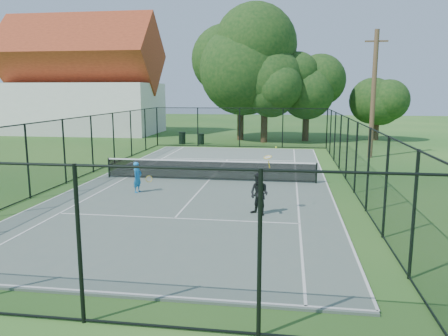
# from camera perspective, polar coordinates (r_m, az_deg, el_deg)

# --- Properties ---
(ground) EXTENTS (120.00, 120.00, 0.00)m
(ground) POSITION_cam_1_polar(r_m,az_deg,el_deg) (20.81, -1.96, -1.75)
(ground) COLOR #23591E
(tennis_court) EXTENTS (11.00, 24.00, 0.06)m
(tennis_court) POSITION_cam_1_polar(r_m,az_deg,el_deg) (20.80, -1.96, -1.67)
(tennis_court) COLOR slate
(tennis_court) RESTS_ON ground
(tennis_net) EXTENTS (10.08, 0.08, 0.95)m
(tennis_net) POSITION_cam_1_polar(r_m,az_deg,el_deg) (20.69, -1.97, -0.18)
(tennis_net) COLOR black
(tennis_net) RESTS_ON tennis_court
(fence) EXTENTS (13.10, 26.10, 3.00)m
(fence) POSITION_cam_1_polar(r_m,az_deg,el_deg) (20.55, -1.98, 2.35)
(fence) COLOR black
(fence) RESTS_ON ground
(tree_near_left) EXTENTS (7.71, 7.71, 10.06)m
(tree_near_left) POSITION_cam_1_polar(r_m,az_deg,el_deg) (38.30, 2.21, 12.94)
(tree_near_left) COLOR #332114
(tree_near_left) RESTS_ON ground
(tree_near_mid) EXTENTS (5.59, 5.59, 7.31)m
(tree_near_mid) POSITION_cam_1_polar(r_m,az_deg,el_deg) (36.51, 5.34, 10.39)
(tree_near_mid) COLOR #332114
(tree_near_mid) RESTS_ON ground
(tree_near_right) EXTENTS (5.11, 5.11, 7.05)m
(tree_near_right) POSITION_cam_1_polar(r_m,az_deg,el_deg) (38.17, 10.77, 10.20)
(tree_near_right) COLOR #332114
(tree_near_right) RESTS_ON ground
(tree_far_right) EXTENTS (4.24, 4.24, 5.61)m
(tree_far_right) POSITION_cam_1_polar(r_m,az_deg,el_deg) (40.28, 19.39, 8.37)
(tree_far_right) COLOR #332114
(tree_far_right) RESTS_ON ground
(building) EXTENTS (15.30, 8.15, 11.87)m
(building) POSITION_cam_1_polar(r_m,az_deg,el_deg) (46.85, -18.09, 10.39)
(building) COLOR silver
(building) RESTS_ON ground
(trash_bin_left) EXTENTS (0.58, 0.58, 0.96)m
(trash_bin_left) POSITION_cam_1_polar(r_m,az_deg,el_deg) (35.67, -5.49, 3.94)
(trash_bin_left) COLOR black
(trash_bin_left) RESTS_ON ground
(trash_bin_right) EXTENTS (0.58, 0.58, 0.87)m
(trash_bin_right) POSITION_cam_1_polar(r_m,az_deg,el_deg) (35.22, -3.05, 3.82)
(trash_bin_right) COLOR black
(trash_bin_right) RESTS_ON ground
(utility_pole) EXTENTS (1.40, 0.30, 8.00)m
(utility_pole) POSITION_cam_1_polar(r_m,az_deg,el_deg) (29.51, 18.94, 9.15)
(utility_pole) COLOR #4C3823
(utility_pole) RESTS_ON ground
(player_blue) EXTENTS (0.79, 0.53, 1.28)m
(player_blue) POSITION_cam_1_polar(r_m,az_deg,el_deg) (18.54, -11.22, -1.19)
(player_blue) COLOR #1675C0
(player_blue) RESTS_ON tennis_court
(player_black) EXTENTS (0.99, 1.01, 2.30)m
(player_black) POSITION_cam_1_polar(r_m,az_deg,el_deg) (14.91, 4.62, -3.41)
(player_black) COLOR black
(player_black) RESTS_ON tennis_court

